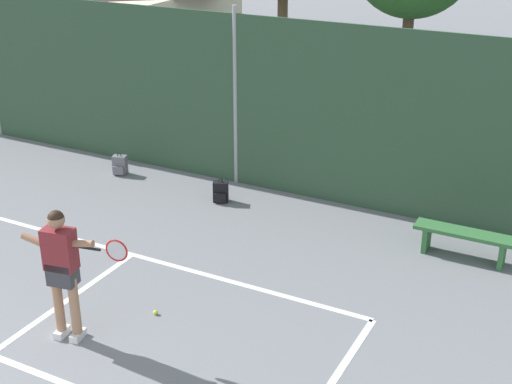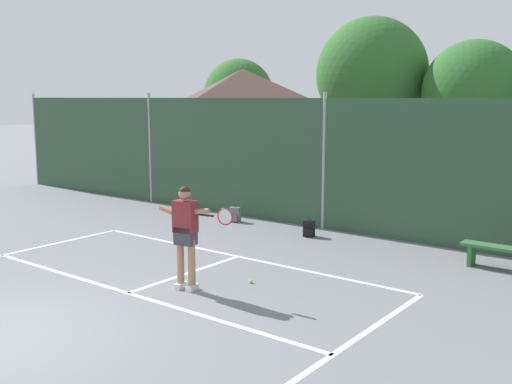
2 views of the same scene
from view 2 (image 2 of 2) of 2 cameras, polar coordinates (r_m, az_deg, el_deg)
court_markings at (r=9.68m, az=-20.67°, el=-11.89°), size 8.30×11.10×0.01m
chainlink_fence at (r=15.26m, az=6.56°, el=2.69°), size 26.09×0.09×3.51m
clubhouse_building at (r=22.90m, az=-1.29°, el=6.45°), size 5.97×5.13×4.45m
treeline_backdrop at (r=25.88m, az=17.32°, el=9.85°), size 25.46×4.51×6.88m
tennis_player at (r=10.43m, az=-6.76°, el=-3.49°), size 1.40×0.43×1.85m
tennis_ball at (r=10.98m, az=-0.50°, el=-8.61°), size 0.07×0.07×0.07m
backpack_grey at (r=16.21m, az=-2.05°, el=-2.21°), size 0.32×0.31×0.46m
backpack_black at (r=14.55m, az=5.14°, el=-3.55°), size 0.33×0.32×0.46m
courtside_bench at (r=12.63m, az=22.72°, el=-5.43°), size 1.60×0.36×0.48m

